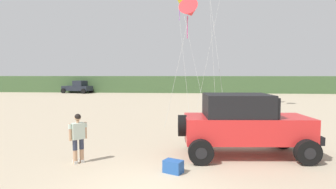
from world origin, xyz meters
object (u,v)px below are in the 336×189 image
jeep (244,123)px  cooler_box (173,166)px  distant_pickup (78,87)px  person_watching (78,135)px  kite_red_delta (181,1)px  kite_white_parafoil (190,11)px

jeep → cooler_box: jeep is taller
jeep → distant_pickup: (-19.85, 32.57, -0.26)m
person_watching → cooler_box: person_watching is taller
person_watching → kite_red_delta: 21.72m
kite_red_delta → jeep: bearing=-80.7°
distant_pickup → cooler_box: bearing=-63.3°
distant_pickup → kite_white_parafoil: (17.83, -26.03, 5.78)m
jeep → person_watching: (-5.68, -1.30, -0.26)m
jeep → kite_red_delta: kite_red_delta is taller
cooler_box → kite_red_delta: (-0.50, 20.06, 10.11)m
jeep → kite_red_delta: bearing=99.3°
jeep → person_watching: size_ratio=2.96×
kite_white_parafoil → person_watching: bearing=-115.1°
kite_white_parafoil → kite_red_delta: 12.15m
jeep → kite_white_parafoil: size_ratio=0.67×
cooler_box → distant_pickup: bearing=142.6°
person_watching → kite_white_parafoil: 10.41m
cooler_box → kite_white_parafoil: size_ratio=0.08×
distant_pickup → kite_red_delta: (16.89, -14.47, 9.37)m
jeep → kite_white_parafoil: bearing=107.1°
jeep → distant_pickup: size_ratio=1.00×
person_watching → distant_pickup: distant_pickup is taller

